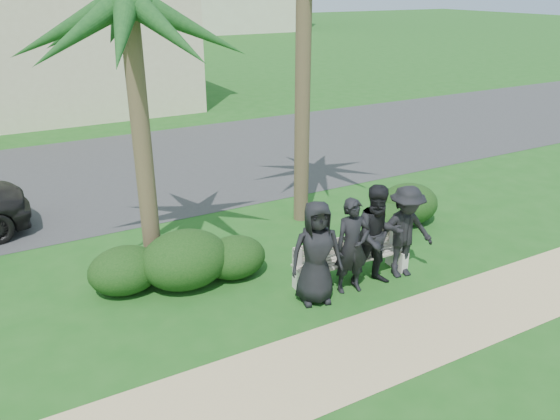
# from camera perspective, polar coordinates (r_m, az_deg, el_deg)

# --- Properties ---
(ground) EXTENTS (160.00, 160.00, 0.00)m
(ground) POSITION_cam_1_polar(r_m,az_deg,el_deg) (9.86, 6.37, -7.43)
(ground) COLOR #194F16
(ground) RESTS_ON ground
(footpath) EXTENTS (30.00, 1.60, 0.01)m
(footpath) POSITION_cam_1_polar(r_m,az_deg,el_deg) (8.69, 13.27, -12.51)
(footpath) COLOR tan
(footpath) RESTS_ON ground
(asphalt_street) EXTENTS (160.00, 8.00, 0.01)m
(asphalt_street) POSITION_cam_1_polar(r_m,az_deg,el_deg) (16.49, -9.66, 4.99)
(asphalt_street) COLOR #2D2D30
(asphalt_street) RESTS_ON ground
(stucco_bldg_right) EXTENTS (8.40, 8.40, 7.30)m
(stucco_bldg_right) POSITION_cam_1_polar(r_m,az_deg,el_deg) (25.27, -20.61, 18.49)
(stucco_bldg_right) COLOR beige
(stucco_bldg_right) RESTS_ON ground
(park_bench) EXTENTS (2.16, 0.57, 0.75)m
(park_bench) POSITION_cam_1_polar(r_m,az_deg,el_deg) (9.81, 7.42, -5.38)
(park_bench) COLOR gray
(park_bench) RESTS_ON ground
(man_a) EXTENTS (0.98, 0.76, 1.77)m
(man_a) POSITION_cam_1_polar(r_m,az_deg,el_deg) (8.86, 3.81, -4.48)
(man_a) COLOR black
(man_a) RESTS_ON ground
(man_b) EXTENTS (0.68, 0.51, 1.69)m
(man_b) POSITION_cam_1_polar(r_m,az_deg,el_deg) (9.23, 7.54, -3.76)
(man_b) COLOR black
(man_b) RESTS_ON ground
(man_c) EXTENTS (1.04, 0.91, 1.83)m
(man_c) POSITION_cam_1_polar(r_m,az_deg,el_deg) (9.48, 10.21, -2.71)
(man_c) COLOR black
(man_c) RESTS_ON ground
(man_d) EXTENTS (1.20, 0.81, 1.72)m
(man_d) POSITION_cam_1_polar(r_m,az_deg,el_deg) (9.87, 12.93, -2.26)
(man_d) COLOR black
(man_d) RESTS_ON ground
(hedge_a) EXTENTS (1.25, 1.03, 0.81)m
(hedge_a) POSITION_cam_1_polar(r_m,az_deg,el_deg) (9.73, -15.91, -5.93)
(hedge_a) COLOR black
(hedge_a) RESTS_ON ground
(hedge_b) EXTENTS (1.56, 1.29, 1.01)m
(hedge_b) POSITION_cam_1_polar(r_m,az_deg,el_deg) (9.64, -9.91, -4.94)
(hedge_b) COLOR black
(hedge_b) RESTS_ON ground
(hedge_c) EXTENTS (1.16, 0.95, 0.75)m
(hedge_c) POSITION_cam_1_polar(r_m,az_deg,el_deg) (9.87, -4.80, -4.82)
(hedge_c) COLOR black
(hedge_c) RESTS_ON ground
(hedge_e) EXTENTS (1.06, 0.87, 0.69)m
(hedge_e) POSITION_cam_1_polar(r_m,az_deg,el_deg) (11.62, 10.97, -0.96)
(hedge_e) COLOR black
(hedge_e) RESTS_ON ground
(hedge_f) EXTENTS (1.38, 1.14, 0.90)m
(hedge_f) POSITION_cam_1_polar(r_m,az_deg,el_deg) (12.30, 13.25, 0.74)
(hedge_f) COLOR black
(hedge_f) RESTS_ON ground
(palm_left) EXTENTS (3.00, 3.00, 5.52)m
(palm_left) POSITION_cam_1_polar(r_m,az_deg,el_deg) (9.32, -15.55, 19.66)
(palm_left) COLOR brown
(palm_left) RESTS_ON ground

